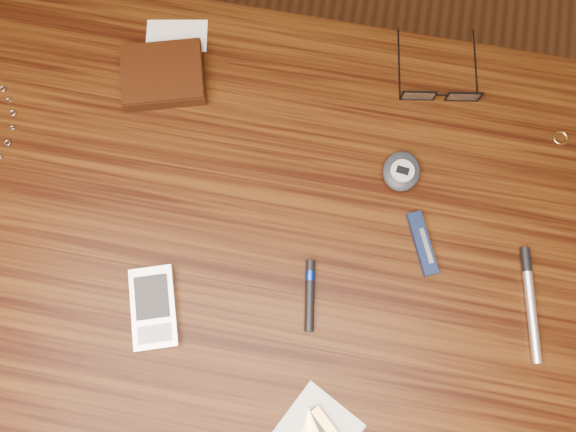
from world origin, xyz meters
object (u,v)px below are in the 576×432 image
at_px(wallet_and_card, 163,74).
at_px(silver_pen, 530,295).
at_px(eyeglasses, 440,92).
at_px(pedometer, 401,171).
at_px(desk, 242,238).
at_px(pda_phone, 154,307).
at_px(pocket_knife, 422,244).

height_order(wallet_and_card, silver_pen, wallet_and_card).
relative_size(wallet_and_card, eyeglasses, 1.26).
relative_size(pedometer, silver_pen, 0.43).
bearing_deg(wallet_and_card, eyeglasses, 6.49).
height_order(desk, pda_phone, pda_phone).
height_order(wallet_and_card, pedometer, wallet_and_card).
bearing_deg(pedometer, pda_phone, -140.16).
distance_m(wallet_and_card, pda_phone, 0.35).
xyz_separation_m(wallet_and_card, eyeglasses, (0.41, 0.05, -0.00)).
xyz_separation_m(pda_phone, pedometer, (0.30, 0.25, 0.00)).
relative_size(eyeglasses, pda_phone, 1.14).
distance_m(pedometer, pocket_knife, 0.11).
xyz_separation_m(pedometer, pocket_knife, (0.04, -0.10, -0.01)).
xyz_separation_m(wallet_and_card, pda_phone, (0.07, -0.34, -0.01)).
height_order(pocket_knife, silver_pen, same).
relative_size(pocket_knife, silver_pen, 0.59).
distance_m(desk, pocket_knife, 0.29).
height_order(wallet_and_card, pda_phone, wallet_and_card).
distance_m(pocket_knife, silver_pen, 0.16).
bearing_deg(silver_pen, desk, 176.24).
distance_m(wallet_and_card, eyeglasses, 0.42).
distance_m(wallet_and_card, silver_pen, 0.62).
bearing_deg(pocket_knife, pedometer, 113.91).
height_order(desk, silver_pen, silver_pen).
distance_m(pda_phone, pocket_knife, 0.38).
relative_size(wallet_and_card, pocket_knife, 1.93).
xyz_separation_m(eyeglasses, pedometer, (-0.04, -0.13, -0.00)).
relative_size(desk, wallet_and_card, 5.66).
height_order(eyeglasses, pocket_knife, eyeglasses).
distance_m(pda_phone, silver_pen, 0.51).
height_order(pda_phone, pocket_knife, pda_phone).
bearing_deg(pda_phone, pocket_knife, 24.03).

